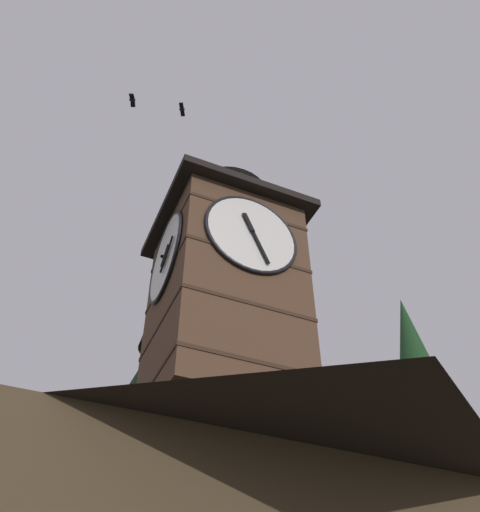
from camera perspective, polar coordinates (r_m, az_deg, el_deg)
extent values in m
pyramid|color=black|center=(12.16, -4.11, -20.57)|extent=(14.73, 9.83, 2.71)
cube|color=brown|center=(15.10, -1.55, -5.98)|extent=(3.45, 3.45, 6.19)
cube|color=#3C291C|center=(13.84, -1.73, -13.88)|extent=(3.49, 3.49, 0.10)
cube|color=#3C291C|center=(14.64, -1.61, -8.53)|extent=(3.49, 3.49, 0.10)
cube|color=#3C291C|center=(15.54, -1.50, -3.77)|extent=(3.49, 3.49, 0.10)
cube|color=#3C291C|center=(16.55, -1.41, 0.44)|extent=(3.49, 3.49, 0.10)
cylinder|color=white|center=(14.79, 1.14, 2.20)|extent=(2.54, 0.10, 2.54)
torus|color=black|center=(14.77, 1.18, 2.26)|extent=(2.64, 0.10, 2.64)
cube|color=black|center=(14.89, 0.85, 3.39)|extent=(0.36, 0.04, 0.63)
cube|color=black|center=(14.46, 2.08, 0.87)|extent=(0.49, 0.04, 0.99)
sphere|color=black|center=(14.72, 1.32, 2.48)|extent=(0.10, 0.10, 0.10)
cylinder|color=white|center=(15.58, -7.43, -0.14)|extent=(0.10, 2.54, 2.54)
torus|color=black|center=(15.57, -7.51, -0.12)|extent=(0.10, 2.64, 2.64)
cube|color=black|center=(15.25, -7.55, 0.03)|extent=(0.04, 0.58, 0.47)
cube|color=black|center=(15.06, -7.37, 0.16)|extent=(0.04, 0.91, 0.64)
sphere|color=black|center=(15.56, -7.81, -0.03)|extent=(0.10, 0.10, 0.10)
cube|color=black|center=(17.19, -1.36, 2.73)|extent=(4.15, 4.15, 0.25)
cylinder|color=#D1BC84|center=(17.71, -1.32, 4.41)|extent=(2.34, 2.34, 1.21)
cylinder|color=#2D2319|center=(17.39, -1.34, 3.37)|extent=(2.40, 2.40, 0.10)
cylinder|color=#2D2319|center=(17.60, -1.33, 4.07)|extent=(2.40, 2.40, 0.10)
cylinder|color=#2D2319|center=(17.82, -1.31, 4.74)|extent=(2.40, 2.40, 0.10)
cylinder|color=#2D2319|center=(18.04, -1.30, 5.40)|extent=(2.40, 2.40, 0.10)
cone|color=#424C5B|center=(18.56, -1.26, 6.84)|extent=(2.64, 2.64, 1.08)
sphere|color=#384251|center=(19.05, -1.23, 8.10)|extent=(0.16, 0.16, 0.16)
cone|color=black|center=(17.14, -8.94, -22.01)|extent=(4.05, 4.05, 3.83)
cone|color=#13311C|center=(17.88, -8.27, -16.18)|extent=(3.29, 3.29, 3.44)
cone|color=black|center=(18.83, -7.67, -10.70)|extent=(2.53, 2.53, 3.17)
cone|color=black|center=(20.23, -7.04, -4.65)|extent=(1.77, 1.77, 3.90)
cone|color=#1B3822|center=(22.26, 19.75, -20.53)|extent=(3.36, 3.36, 4.24)
cone|color=#1C301D|center=(23.27, 18.22, -14.53)|extent=(2.50, 2.50, 3.74)
cone|color=#1B3D1E|center=(24.80, 16.67, -8.08)|extent=(1.65, 1.65, 4.26)
ellipsoid|color=black|center=(23.64, -10.73, 15.12)|extent=(0.29, 0.24, 0.14)
cube|color=black|center=(23.56, -10.79, 15.44)|extent=(0.29, 0.35, 0.14)
cube|color=black|center=(23.72, -10.68, 14.81)|extent=(0.29, 0.35, 0.14)
ellipsoid|color=black|center=(19.38, -5.83, 14.40)|extent=(0.22, 0.18, 0.11)
cube|color=black|center=(19.31, -5.89, 14.72)|extent=(0.24, 0.29, 0.05)
cube|color=black|center=(19.45, -5.78, 14.09)|extent=(0.24, 0.29, 0.05)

